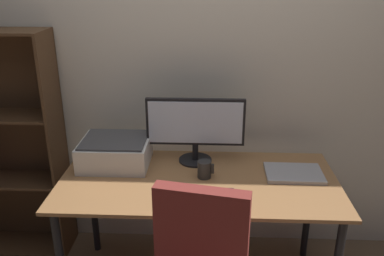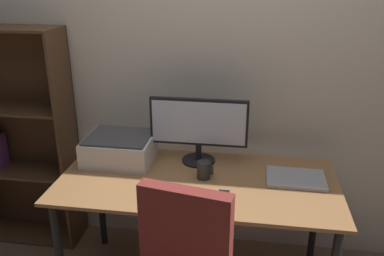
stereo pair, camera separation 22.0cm
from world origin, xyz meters
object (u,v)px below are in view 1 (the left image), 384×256
at_px(laptop, 294,173).
at_px(bookshelf, 3,148).
at_px(desk, 198,192).
at_px(printer, 115,152).
at_px(monitor, 195,126).
at_px(coffee_mug, 204,169).
at_px(mouse, 229,195).
at_px(keyboard, 185,197).

bearing_deg(laptop, bookshelf, 171.53).
relative_size(desk, bookshelf, 1.03).
xyz_separation_m(desk, bookshelf, (-1.29, 0.37, 0.08)).
relative_size(printer, bookshelf, 0.27).
height_order(monitor, laptop, monitor).
bearing_deg(coffee_mug, monitor, 106.05).
xyz_separation_m(mouse, bookshelf, (-1.45, 0.56, -0.02)).
bearing_deg(keyboard, bookshelf, 157.56).
distance_m(monitor, laptop, 0.63).
distance_m(coffee_mug, printer, 0.55).
distance_m(monitor, printer, 0.50).
xyz_separation_m(desk, monitor, (-0.03, 0.23, 0.31)).
height_order(monitor, mouse, monitor).
xyz_separation_m(mouse, coffee_mug, (-0.13, 0.22, 0.03)).
relative_size(laptop, printer, 0.80).
distance_m(keyboard, printer, 0.58).
height_order(mouse, coffee_mug, coffee_mug).
relative_size(laptop, bookshelf, 0.21).
xyz_separation_m(coffee_mug, laptop, (0.51, 0.05, -0.04)).
bearing_deg(desk, laptop, 7.64).
relative_size(desk, coffee_mug, 15.67).
bearing_deg(desk, printer, 161.17).
bearing_deg(laptop, mouse, -144.44).
xyz_separation_m(coffee_mug, printer, (-0.53, 0.15, 0.03)).
height_order(coffee_mug, laptop, coffee_mug).
xyz_separation_m(desk, mouse, (0.16, -0.19, 0.10)).
bearing_deg(keyboard, mouse, 6.79).
distance_m(keyboard, coffee_mug, 0.25).
bearing_deg(mouse, keyboard, -176.00).
bearing_deg(monitor, printer, -173.03).
distance_m(laptop, printer, 1.05).
bearing_deg(printer, laptop, -5.40).
bearing_deg(laptop, desk, -171.70).
distance_m(monitor, keyboard, 0.49).
bearing_deg(mouse, printer, 150.97).
bearing_deg(keyboard, desk, 76.17).
relative_size(coffee_mug, laptop, 0.31).
distance_m(printer, bookshelf, 0.82).
distance_m(mouse, laptop, 0.46).
bearing_deg(monitor, desk, -83.35).
bearing_deg(coffee_mug, mouse, -59.67).
xyz_separation_m(coffee_mug, bookshelf, (-1.33, 0.34, -0.05)).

